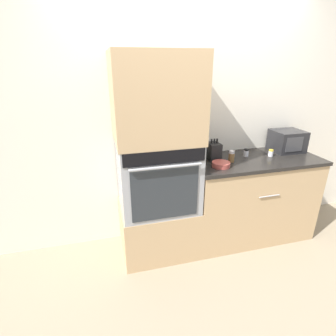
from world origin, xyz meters
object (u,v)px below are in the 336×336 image
object	(u,v)px
wall_oven	(158,175)
condiment_jar_mid	(271,153)
knife_block	(214,151)
condiment_jar_far	(231,157)
condiment_jar_near	(203,159)
condiment_jar_back	(246,153)
microwave	(287,141)
bowl	(221,164)

from	to	relation	value
wall_oven	condiment_jar_mid	bearing A→B (deg)	0.74
knife_block	condiment_jar_far	size ratio (longest dim) A/B	1.91
condiment_jar_near	condiment_jar_back	size ratio (longest dim) A/B	1.03
condiment_jar_near	condiment_jar_mid	xyz separation A→B (m)	(0.76, -0.01, -0.01)
microwave	condiment_jar_near	distance (m)	1.04
condiment_jar_near	condiment_jar_mid	distance (m)	0.76
condiment_jar_far	condiment_jar_back	world-z (taller)	condiment_jar_far
condiment_jar_back	microwave	bearing A→B (deg)	5.36
wall_oven	bowl	bearing A→B (deg)	-12.14
condiment_jar_back	condiment_jar_mid	bearing A→B (deg)	-14.91
microwave	bowl	xyz separation A→B (m)	(-0.91, -0.26, -0.09)
condiment_jar_near	condiment_jar_far	size ratio (longest dim) A/B	0.73
bowl	condiment_jar_mid	world-z (taller)	condiment_jar_mid
wall_oven	condiment_jar_back	size ratio (longest dim) A/B	8.88
condiment_jar_far	bowl	bearing A→B (deg)	-149.13
condiment_jar_near	condiment_jar_mid	bearing A→B (deg)	-0.64
microwave	knife_block	world-z (taller)	microwave
microwave	condiment_jar_far	size ratio (longest dim) A/B	2.84
condiment_jar_near	condiment_jar_mid	world-z (taller)	condiment_jar_near
knife_block	microwave	bearing A→B (deg)	4.08
bowl	condiment_jar_mid	bearing A→B (deg)	12.57
condiment_jar_near	condiment_jar_back	bearing A→B (deg)	6.50
microwave	condiment_jar_near	size ratio (longest dim) A/B	3.91
wall_oven	microwave	bearing A→B (deg)	5.02
knife_block	condiment_jar_far	xyz separation A→B (m)	(0.15, -0.10, -0.03)
microwave	condiment_jar_far	distance (m)	0.78
microwave	condiment_jar_mid	bearing A→B (deg)	-156.99
bowl	condiment_jar_far	distance (m)	0.18
wall_oven	condiment_jar_far	distance (m)	0.75
knife_block	condiment_jar_mid	size ratio (longest dim) A/B	3.07
wall_oven	bowl	size ratio (longest dim) A/B	4.17
wall_oven	condiment_jar_far	size ratio (longest dim) A/B	6.25
condiment_jar_near	knife_block	bearing A→B (deg)	18.15
bowl	condiment_jar_back	size ratio (longest dim) A/B	2.13
condiment_jar_mid	condiment_jar_back	bearing A→B (deg)	165.09
wall_oven	condiment_jar_far	world-z (taller)	wall_oven
condiment_jar_far	knife_block	bearing A→B (deg)	145.46
condiment_jar_mid	knife_block	bearing A→B (deg)	175.34
microwave	condiment_jar_mid	world-z (taller)	microwave
condiment_jar_near	condiment_jar_far	world-z (taller)	condiment_jar_far
wall_oven	condiment_jar_mid	distance (m)	1.23
knife_block	bowl	xyz separation A→B (m)	(-0.01, -0.19, -0.07)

